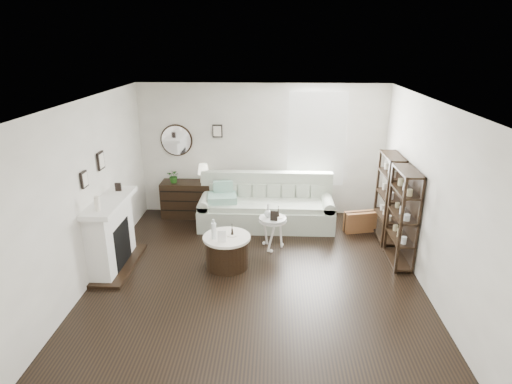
{
  "coord_description": "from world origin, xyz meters",
  "views": [
    {
      "loc": [
        0.26,
        -5.77,
        3.5
      ],
      "look_at": [
        -0.03,
        0.8,
        1.14
      ],
      "focal_mm": 30.0,
      "sensor_mm": 36.0,
      "label": 1
    }
  ],
  "objects_px": {
    "sofa": "(266,209)",
    "pedestal_table": "(273,220)",
    "dresser": "(189,199)",
    "drum_table": "(227,251)"
  },
  "relations": [
    {
      "from": "dresser",
      "to": "drum_table",
      "type": "xyz_separation_m",
      "value": [
        1.01,
        -2.08,
        -0.1
      ]
    },
    {
      "from": "drum_table",
      "to": "pedestal_table",
      "type": "distance_m",
      "value": 1.03
    },
    {
      "from": "sofa",
      "to": "pedestal_table",
      "type": "relative_size",
      "value": 4.48
    },
    {
      "from": "sofa",
      "to": "pedestal_table",
      "type": "distance_m",
      "value": 1.05
    },
    {
      "from": "sofa",
      "to": "dresser",
      "type": "xyz_separation_m",
      "value": [
        -1.61,
        0.39,
        0.03
      ]
    },
    {
      "from": "dresser",
      "to": "drum_table",
      "type": "relative_size",
      "value": 1.45
    },
    {
      "from": "dresser",
      "to": "sofa",
      "type": "bearing_deg",
      "value": -13.58
    },
    {
      "from": "drum_table",
      "to": "dresser",
      "type": "bearing_deg",
      "value": 115.97
    },
    {
      "from": "drum_table",
      "to": "pedestal_table",
      "type": "relative_size",
      "value": 1.31
    },
    {
      "from": "dresser",
      "to": "drum_table",
      "type": "distance_m",
      "value": 2.32
    }
  ]
}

